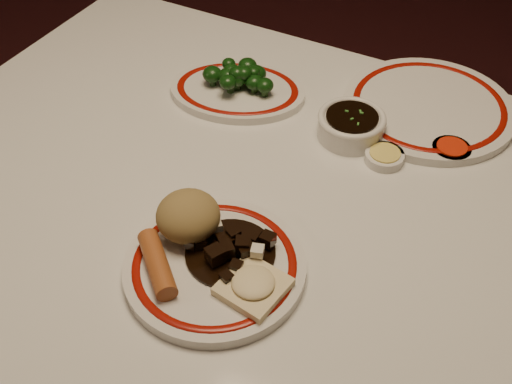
% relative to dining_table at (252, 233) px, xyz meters
% --- Properties ---
extents(dining_table, '(1.20, 0.90, 0.75)m').
position_rel_dining_table_xyz_m(dining_table, '(0.00, 0.00, 0.00)').
color(dining_table, silver).
rests_on(dining_table, ground).
extents(main_plate, '(0.27, 0.27, 0.02)m').
position_rel_dining_table_xyz_m(main_plate, '(0.03, -0.16, 0.10)').
color(main_plate, silver).
rests_on(main_plate, dining_table).
extents(rice_mound, '(0.09, 0.09, 0.06)m').
position_rel_dining_table_xyz_m(rice_mound, '(-0.03, -0.13, 0.14)').
color(rice_mound, olive).
rests_on(rice_mound, main_plate).
extents(spring_roll, '(0.10, 0.09, 0.03)m').
position_rel_dining_table_xyz_m(spring_roll, '(-0.03, -0.21, 0.12)').
color(spring_roll, '#AC5B2A').
rests_on(spring_roll, main_plate).
extents(fried_wonton, '(0.09, 0.09, 0.02)m').
position_rel_dining_table_xyz_m(fried_wonton, '(0.10, -0.18, 0.12)').
color(fried_wonton, beige).
rests_on(fried_wonton, main_plate).
extents(stirfry_heap, '(0.13, 0.13, 0.03)m').
position_rel_dining_table_xyz_m(stirfry_heap, '(0.04, -0.14, 0.12)').
color(stirfry_heap, black).
rests_on(stirfry_heap, main_plate).
extents(broccoli_plate, '(0.29, 0.27, 0.02)m').
position_rel_dining_table_xyz_m(broccoli_plate, '(-0.15, 0.21, 0.10)').
color(broccoli_plate, silver).
rests_on(broccoli_plate, dining_table).
extents(broccoli_pile, '(0.13, 0.10, 0.05)m').
position_rel_dining_table_xyz_m(broccoli_pile, '(-0.14, 0.22, 0.13)').
color(broccoli_pile, '#23471C').
rests_on(broccoli_pile, broccoli_plate).
extents(soy_bowl, '(0.11, 0.11, 0.04)m').
position_rel_dining_table_xyz_m(soy_bowl, '(0.08, 0.20, 0.11)').
color(soy_bowl, silver).
rests_on(soy_bowl, dining_table).
extents(sweet_sour_dish, '(0.06, 0.06, 0.02)m').
position_rel_dining_table_xyz_m(sweet_sour_dish, '(0.25, 0.23, 0.10)').
color(sweet_sour_dish, silver).
rests_on(sweet_sour_dish, dining_table).
extents(mustard_dish, '(0.06, 0.06, 0.02)m').
position_rel_dining_table_xyz_m(mustard_dish, '(0.15, 0.17, 0.10)').
color(mustard_dish, silver).
rests_on(mustard_dish, dining_table).
extents(far_plate, '(0.39, 0.39, 0.02)m').
position_rel_dining_table_xyz_m(far_plate, '(0.18, 0.33, 0.10)').
color(far_plate, silver).
rests_on(far_plate, dining_table).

